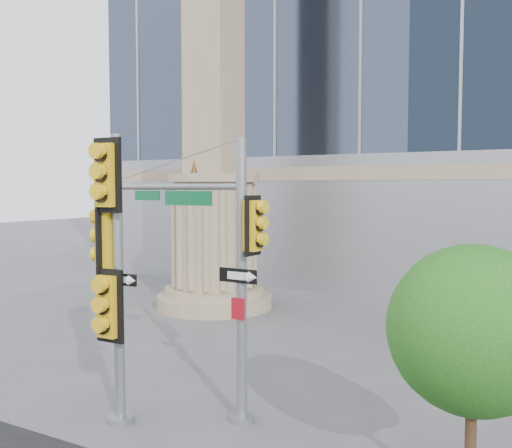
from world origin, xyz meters
The scene contains 5 objects.
ground centered at (0.00, 0.00, 0.00)m, with size 120.00×120.00×0.00m, color #545456.
monument centered at (-6.00, 9.00, 5.52)m, with size 4.40×4.40×16.60m.
main_signal_pole centered at (-0.62, 0.38, 3.42)m, with size 4.29×0.56×5.53m.
secondary_signal_pole centered at (-1.72, -1.01, 3.29)m, with size 0.96×0.72×5.60m.
street_tree centered at (4.83, -0.74, 2.51)m, with size 2.45×2.39×3.81m.
Camera 1 is at (5.98, -9.07, 4.59)m, focal length 40.00 mm.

